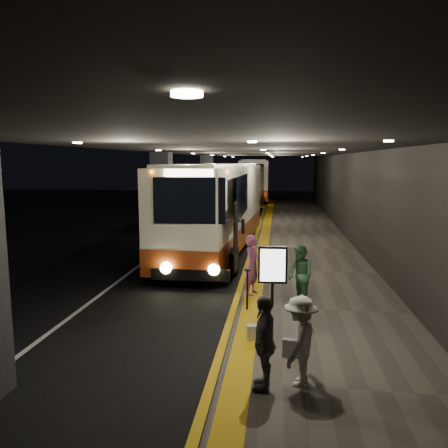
# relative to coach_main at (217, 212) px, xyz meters

# --- Properties ---
(ground) EXTENTS (90.00, 90.00, 0.00)m
(ground) POSITION_rel_coach_main_xyz_m (-0.86, -4.37, -1.82)
(ground) COLOR black
(lane_line_white) EXTENTS (0.12, 50.00, 0.01)m
(lane_line_white) POSITION_rel_coach_main_xyz_m (-2.66, 0.63, -1.82)
(lane_line_white) COLOR silver
(lane_line_white) RESTS_ON ground
(kerb_stripe_yellow) EXTENTS (0.18, 50.00, 0.01)m
(kerb_stripe_yellow) POSITION_rel_coach_main_xyz_m (1.49, 0.63, -1.82)
(kerb_stripe_yellow) COLOR gold
(kerb_stripe_yellow) RESTS_ON ground
(sidewalk) EXTENTS (4.50, 50.00, 0.15)m
(sidewalk) POSITION_rel_coach_main_xyz_m (3.89, 0.63, -1.75)
(sidewalk) COLOR #514C44
(sidewalk) RESTS_ON ground
(tactile_strip) EXTENTS (0.50, 50.00, 0.01)m
(tactile_strip) POSITION_rel_coach_main_xyz_m (1.99, 0.63, -1.67)
(tactile_strip) COLOR gold
(tactile_strip) RESTS_ON sidewalk
(terminal_wall) EXTENTS (0.10, 50.00, 6.00)m
(terminal_wall) POSITION_rel_coach_main_xyz_m (6.14, 0.63, 1.18)
(terminal_wall) COLOR black
(terminal_wall) RESTS_ON ground
(support_columns) EXTENTS (0.80, 24.80, 4.40)m
(support_columns) POSITION_rel_coach_main_xyz_m (-2.36, -0.37, 0.38)
(support_columns) COLOR black
(support_columns) RESTS_ON ground
(canopy) EXTENTS (9.00, 50.00, 0.40)m
(canopy) POSITION_rel_coach_main_xyz_m (1.64, 0.63, 2.78)
(canopy) COLOR black
(canopy) RESTS_ON support_columns
(coach_main) EXTENTS (3.24, 12.28, 3.80)m
(coach_main) POSITION_rel_coach_main_xyz_m (0.00, 0.00, 0.00)
(coach_main) COLOR beige
(coach_main) RESTS_ON ground
(coach_second) EXTENTS (2.59, 11.19, 3.50)m
(coach_second) POSITION_rel_coach_main_xyz_m (0.09, 14.38, -0.14)
(coach_second) COLOR beige
(coach_second) RESTS_ON ground
(coach_third) EXTENTS (3.14, 13.00, 4.06)m
(coach_third) POSITION_rel_coach_main_xyz_m (0.16, 27.01, 0.13)
(coach_third) COLOR beige
(coach_third) RESTS_ON ground
(passenger_boarding) EXTENTS (0.60, 0.74, 1.76)m
(passenger_boarding) POSITION_rel_coach_main_xyz_m (1.94, -6.44, -0.79)
(passenger_boarding) COLOR #AD5082
(passenger_boarding) RESTS_ON sidewalk
(passenger_waiting_green) EXTENTS (0.85, 0.94, 1.64)m
(passenger_waiting_green) POSITION_rel_coach_main_xyz_m (3.28, -7.19, -0.85)
(passenger_waiting_green) COLOR #42774C
(passenger_waiting_green) RESTS_ON sidewalk
(passenger_waiting_white) EXTENTS (0.79, 1.12, 1.58)m
(passenger_waiting_white) POSITION_rel_coach_main_xyz_m (3.07, -11.53, -0.88)
(passenger_waiting_white) COLOR #B8B8B2
(passenger_waiting_white) RESTS_ON sidewalk
(passenger_waiting_grey) EXTENTS (0.54, 0.99, 1.65)m
(passenger_waiting_grey) POSITION_rel_coach_main_xyz_m (2.47, -11.75, -0.85)
(passenger_waiting_grey) COLOR #59575D
(passenger_waiting_grey) RESTS_ON sidewalk
(bag_polka) EXTENTS (0.32, 0.17, 0.37)m
(bag_polka) POSITION_rel_coach_main_xyz_m (2.94, -10.48, -1.49)
(bag_polka) COLOR black
(bag_polka) RESTS_ON sidewalk
(bag_plain) EXTENTS (0.30, 0.21, 0.34)m
(bag_plain) POSITION_rel_coach_main_xyz_m (2.17, -9.76, -1.50)
(bag_plain) COLOR silver
(bag_plain) RESTS_ON sidewalk
(info_sign) EXTENTS (0.78, 0.15, 1.64)m
(info_sign) POSITION_rel_coach_main_xyz_m (2.54, -7.43, -0.57)
(info_sign) COLOR black
(info_sign) RESTS_ON sidewalk
(stanchion_post) EXTENTS (0.05, 0.05, 1.07)m
(stanchion_post) POSITION_rel_coach_main_xyz_m (1.89, -7.81, -1.14)
(stanchion_post) COLOR black
(stanchion_post) RESTS_ON sidewalk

